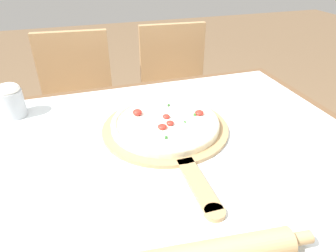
{
  "coord_description": "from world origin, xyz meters",
  "views": [
    {
      "loc": [
        -0.23,
        -0.71,
        1.25
      ],
      "look_at": [
        0.01,
        0.06,
        0.77
      ],
      "focal_mm": 32.0,
      "sensor_mm": 36.0,
      "label": 1
    }
  ],
  "objects_px": {
    "pizza_peel": "(167,131)",
    "flour_cup": "(11,100)",
    "chair_left": "(79,104)",
    "pizza": "(165,123)",
    "chair_right": "(176,91)"
  },
  "relations": [
    {
      "from": "pizza_peel",
      "to": "chair_right",
      "type": "height_order",
      "value": "chair_right"
    },
    {
      "from": "pizza",
      "to": "chair_left",
      "type": "relative_size",
      "value": 0.4
    },
    {
      "from": "chair_left",
      "to": "flour_cup",
      "type": "relative_size",
      "value": 7.19
    },
    {
      "from": "pizza_peel",
      "to": "flour_cup",
      "type": "relative_size",
      "value": 4.98
    },
    {
      "from": "chair_left",
      "to": "chair_right",
      "type": "height_order",
      "value": "same"
    },
    {
      "from": "pizza_peel",
      "to": "chair_left",
      "type": "distance_m",
      "value": 0.84
    },
    {
      "from": "pizza",
      "to": "flour_cup",
      "type": "bearing_deg",
      "value": 152.94
    },
    {
      "from": "chair_left",
      "to": "flour_cup",
      "type": "distance_m",
      "value": 0.61
    },
    {
      "from": "chair_left",
      "to": "chair_right",
      "type": "relative_size",
      "value": 1.0
    },
    {
      "from": "chair_right",
      "to": "chair_left",
      "type": "bearing_deg",
      "value": -175.43
    },
    {
      "from": "pizza_peel",
      "to": "chair_left",
      "type": "bearing_deg",
      "value": 109.46
    },
    {
      "from": "pizza",
      "to": "chair_left",
      "type": "distance_m",
      "value": 0.83
    },
    {
      "from": "pizza",
      "to": "pizza_peel",
      "type": "bearing_deg",
      "value": -90.0
    },
    {
      "from": "pizza_peel",
      "to": "chair_right",
      "type": "relative_size",
      "value": 0.69
    },
    {
      "from": "chair_left",
      "to": "flour_cup",
      "type": "xyz_separation_m",
      "value": [
        -0.21,
        -0.5,
        0.29
      ]
    }
  ]
}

